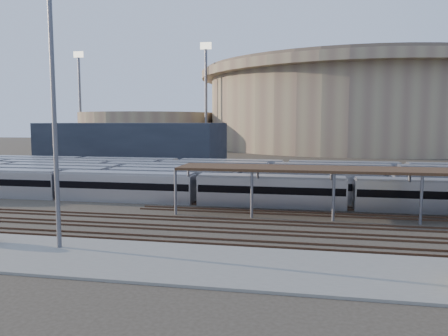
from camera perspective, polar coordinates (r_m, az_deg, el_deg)
name	(u,v)px	position (r m, az deg, el deg)	size (l,w,h in m)	color
ground	(245,220)	(46.51, 2.73, -6.80)	(420.00, 420.00, 0.00)	#383026
apron	(149,260)	(33.59, -9.71, -11.80)	(50.00, 9.00, 0.20)	gray
subway_trains	(245,180)	(64.59, 2.76, -1.54)	(122.17, 23.90, 3.60)	#A8A7AC
empty_tracks	(237,231)	(41.68, 1.74, -8.19)	(170.00, 9.62, 0.18)	#4C3323
stadium	(355,106)	(185.92, 16.78, 7.72)	(124.00, 124.00, 32.50)	gray
secondary_arena	(148,130)	(187.09, -9.94, 4.97)	(56.00, 56.00, 14.00)	gray
service_building	(134,144)	(108.25, -11.63, 3.13)	(42.00, 20.00, 10.00)	#1E232D
floodlight_0	(206,93)	(159.43, -2.36, 9.79)	(4.00, 1.00, 38.40)	slate
floodlight_1	(80,96)	(188.80, -18.31, 8.91)	(4.00, 1.00, 38.40)	slate
floodlight_3	(273,99)	(205.79, 6.38, 8.92)	(4.00, 1.00, 38.40)	slate
yard_light_pole	(54,112)	(37.08, -21.32, 6.89)	(0.82, 0.36, 21.74)	slate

